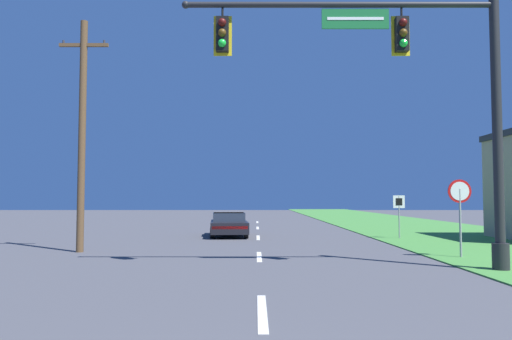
# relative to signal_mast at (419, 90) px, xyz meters

# --- Properties ---
(grass_verge_right) EXTENTS (10.00, 110.00, 0.04)m
(grass_verge_right) POSITION_rel_signal_mast_xyz_m (6.13, 19.24, -4.85)
(grass_verge_right) COLOR #428438
(grass_verge_right) RESTS_ON ground
(road_center_line) EXTENTS (0.16, 34.80, 0.01)m
(road_center_line) POSITION_rel_signal_mast_xyz_m (-4.37, 11.24, -4.87)
(road_center_line) COLOR silver
(road_center_line) RESTS_ON ground
(signal_mast) EXTENTS (8.76, 0.47, 8.06)m
(signal_mast) POSITION_rel_signal_mast_xyz_m (0.00, 0.00, 0.00)
(signal_mast) COLOR #232326
(signal_mast) RESTS_ON grass_verge_right
(car_ahead) EXTENTS (2.15, 4.52, 1.19)m
(car_ahead) POSITION_rel_signal_mast_xyz_m (-5.86, 12.24, -4.27)
(car_ahead) COLOR black
(car_ahead) RESTS_ON ground
(stop_sign) EXTENTS (0.76, 0.07, 2.50)m
(stop_sign) POSITION_rel_signal_mast_xyz_m (2.15, 2.86, -3.01)
(stop_sign) COLOR gray
(stop_sign) RESTS_ON grass_verge_right
(route_sign_post) EXTENTS (0.55, 0.06, 2.03)m
(route_sign_post) POSITION_rel_signal_mast_xyz_m (2.35, 10.47, -3.35)
(route_sign_post) COLOR gray
(route_sign_post) RESTS_ON grass_verge_right
(utility_pole_near) EXTENTS (1.80, 0.26, 8.46)m
(utility_pole_near) POSITION_rel_signal_mast_xyz_m (-10.81, 4.70, -0.49)
(utility_pole_near) COLOR brown
(utility_pole_near) RESTS_ON ground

